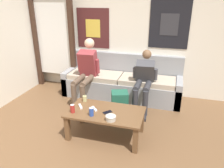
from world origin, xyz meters
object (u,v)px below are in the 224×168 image
object	(u,v)px
coffee_table	(106,115)
game_controller_near_right	(80,106)
couch	(122,83)
person_seated_teen	(144,79)
pillar_candle	(85,99)
game_controller_near_left	(94,109)
ceramic_bowl	(111,118)
drink_can_blue	(91,112)
drink_can_red	(73,109)
backpack	(120,104)
cell_phone	(107,112)
person_seated_adult	(86,69)

from	to	relation	value
coffee_table	game_controller_near_right	size ratio (longest dim) A/B	8.27
couch	person_seated_teen	size ratio (longest dim) A/B	2.26
couch	game_controller_near_right	xyz separation A→B (m)	(-0.30, -1.45, 0.14)
pillar_candle	game_controller_near_left	bearing A→B (deg)	-41.49
coffee_table	ceramic_bowl	bearing A→B (deg)	-56.19
drink_can_blue	drink_can_red	world-z (taller)	same
ceramic_bowl	drink_can_red	bearing A→B (deg)	174.99
drink_can_blue	game_controller_near_right	xyz separation A→B (m)	(-0.26, 0.19, -0.05)
drink_can_blue	drink_can_red	size ratio (longest dim) A/B	1.00
person_seated_teen	ceramic_bowl	distance (m)	1.33
drink_can_blue	person_seated_teen	bearing A→B (deg)	66.25
backpack	ceramic_bowl	bearing A→B (deg)	-83.63
drink_can_red	game_controller_near_right	size ratio (longest dim) A/B	0.91
couch	coffee_table	bearing A→B (deg)	-85.56
couch	ceramic_bowl	xyz separation A→B (m)	(0.26, -1.69, 0.17)
ceramic_bowl	game_controller_near_left	bearing A→B (deg)	145.53
backpack	game_controller_near_right	bearing A→B (deg)	-124.18
person_seated_teen	pillar_candle	world-z (taller)	person_seated_teen
backpack	drink_can_blue	bearing A→B (deg)	-103.02
person_seated_teen	game_controller_near_right	size ratio (longest dim) A/B	7.92
game_controller_near_right	pillar_candle	bearing A→B (deg)	94.04
coffee_table	cell_phone	world-z (taller)	cell_phone
pillar_candle	cell_phone	size ratio (longest dim) A/B	0.72
coffee_table	drink_can_red	xyz separation A→B (m)	(-0.45, -0.16, 0.13)
drink_can_blue	drink_can_red	bearing A→B (deg)	178.03
backpack	game_controller_near_left	world-z (taller)	game_controller_near_left
pillar_candle	drink_can_red	xyz separation A→B (m)	(-0.03, -0.39, 0.01)
couch	coffee_table	size ratio (longest dim) A/B	2.17
game_controller_near_left	cell_phone	bearing A→B (deg)	-8.40
couch	cell_phone	xyz separation A→B (m)	(0.15, -1.50, 0.14)
coffee_table	ceramic_bowl	world-z (taller)	ceramic_bowl
couch	person_seated_teen	world-z (taller)	person_seated_teen
person_seated_teen	coffee_table	bearing A→B (deg)	-110.19
person_seated_adult	drink_can_red	xyz separation A→B (m)	(0.30, -1.25, -0.18)
game_controller_near_left	person_seated_adult	bearing A→B (deg)	117.88
drink_can_red	game_controller_near_left	size ratio (longest dim) A/B	0.96
couch	pillar_candle	distance (m)	1.30
backpack	ceramic_bowl	distance (m)	0.94
person_seated_adult	pillar_candle	bearing A→B (deg)	-69.34
backpack	cell_phone	distance (m)	0.75
couch	cell_phone	distance (m)	1.51
backpack	cell_phone	bearing A→B (deg)	-90.53
couch	drink_can_red	distance (m)	1.68
game_controller_near_right	cell_phone	world-z (taller)	game_controller_near_right
person_seated_teen	cell_phone	world-z (taller)	person_seated_teen
person_seated_adult	game_controller_near_left	xyz separation A→B (m)	(0.57, -1.08, -0.23)
backpack	ceramic_bowl	xyz separation A→B (m)	(0.10, -0.90, 0.25)
coffee_table	drink_can_red	distance (m)	0.50
coffee_table	pillar_candle	world-z (taller)	pillar_candle
couch	game_controller_near_left	xyz separation A→B (m)	(-0.06, -1.46, 0.14)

